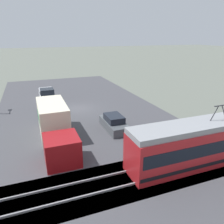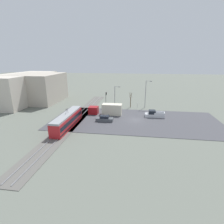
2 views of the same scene
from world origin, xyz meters
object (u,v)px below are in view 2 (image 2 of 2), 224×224
street_tree (131,101)px  pickup_truck (154,114)px  street_lamp_near_crossing (115,95)px  light_rail_tram (67,120)px  traffic_light_pole (106,98)px  box_truck (107,110)px  street_lamp_mid_block (146,92)px  no_parking_sign (137,105)px  sedan_car_0 (105,119)px

street_tree → pickup_truck: bearing=-143.3°
street_lamp_near_crossing → light_rail_tram: bearing=157.0°
street_tree → traffic_light_pole: bearing=99.7°
street_tree → box_truck: bearing=144.7°
box_truck → pickup_truck: (-0.50, -13.68, -0.75)m
light_rail_tram → street_tree: size_ratio=2.75×
light_rail_tram → street_lamp_near_crossing: 23.33m
pickup_truck → traffic_light_pole: traffic_light_pole is taller
pickup_truck → street_lamp_mid_block: (10.20, 2.12, 4.42)m
street_tree → no_parking_sign: size_ratio=2.52×
box_truck → sedan_car_0: size_ratio=2.19×
street_lamp_mid_block → pickup_truck: bearing=-168.3°
light_rail_tram → sedan_car_0: bearing=-57.6°
no_parking_sign → pickup_truck: bearing=-150.8°
sedan_car_0 → traffic_light_pole: size_ratio=0.85×
light_rail_tram → traffic_light_pole: 20.03m
traffic_light_pole → street_tree: traffic_light_pole is taller
street_lamp_near_crossing → sedan_car_0: bearing=176.9°
light_rail_tram → box_truck: bearing=-35.2°
sedan_car_0 → no_parking_sign: 16.61m
light_rail_tram → pickup_truck: 24.16m
pickup_truck → street_lamp_mid_block: size_ratio=0.60×
light_rail_tram → box_truck: 13.77m
no_parking_sign → street_tree: bearing=67.5°
sedan_car_0 → no_parking_sign: (14.22, -8.57, 0.56)m
sedan_car_0 → traffic_light_pole: traffic_light_pole is taller
box_truck → traffic_light_pole: traffic_light_pole is taller
box_truck → no_parking_sign: (8.18, -8.82, -0.28)m
street_tree → street_lamp_mid_block: 5.86m
light_rail_tram → street_lamp_mid_block: size_ratio=1.57×
light_rail_tram → street_tree: 24.99m
light_rail_tram → box_truck: size_ratio=1.46×
pickup_truck → street_lamp_near_crossing: bearing=49.8°
traffic_light_pole → street_lamp_near_crossing: (2.38, -2.92, 0.69)m
no_parking_sign → sedan_car_0: bearing=148.9°
light_rail_tram → street_lamp_near_crossing: street_lamp_near_crossing is taller
pickup_truck → street_tree: size_ratio=1.05×
box_truck → street_lamp_mid_block: (9.70, -11.56, 3.68)m
box_truck → pickup_truck: box_truck is taller
sedan_car_0 → street_lamp_near_crossing: 16.54m
sedan_car_0 → street_lamp_mid_block: (15.75, -11.30, 4.52)m
light_rail_tram → traffic_light_pole: (18.98, -6.15, 1.73)m
traffic_light_pole → no_parking_sign: 10.84m
box_truck → street_lamp_near_crossing: (10.11, -1.12, 2.57)m
traffic_light_pole → light_rail_tram: bearing=162.0°
sedan_car_0 → street_lamp_near_crossing: (16.16, -0.87, 3.41)m
no_parking_sign → traffic_light_pole: bearing=92.4°
light_rail_tram → no_parking_sign: light_rail_tram is taller
light_rail_tram → street_lamp_mid_block: bearing=-43.0°
street_lamp_near_crossing → street_lamp_mid_block: 10.50m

